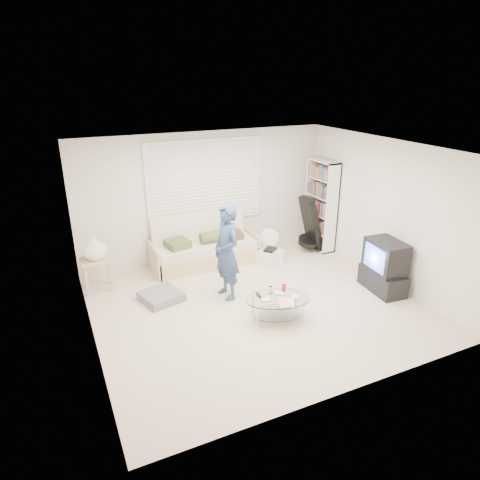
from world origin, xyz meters
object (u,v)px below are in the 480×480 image
tv_unit (384,267)px  coffee_table (278,302)px  futon_sofa (204,248)px  bookshelf (321,205)px

tv_unit → coffee_table: 2.11m
tv_unit → coffee_table: tv_unit is taller
coffee_table → tv_unit: bearing=1.8°
futon_sofa → tv_unit: 3.34m
bookshelf → coffee_table: bearing=-135.7°
coffee_table → futon_sofa: bearing=97.0°
tv_unit → coffee_table: bearing=-178.2°
bookshelf → futon_sofa: bearing=174.9°
bookshelf → coffee_table: (-2.23, -2.17, -0.63)m
bookshelf → tv_unit: bearing=-93.4°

